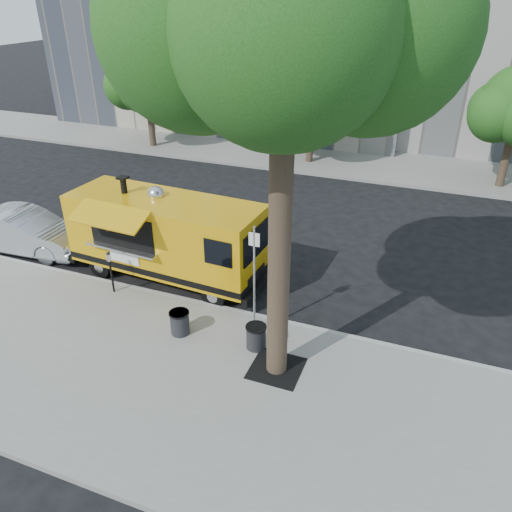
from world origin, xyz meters
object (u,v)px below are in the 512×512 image
Objects in this scene: trash_bin_left at (180,322)px; food_truck at (165,236)px; parking_meter at (110,267)px; trash_bin_right at (256,336)px; far_tree_a at (147,78)px; sign_post at (254,274)px; sedan at (25,231)px; far_tree_b at (313,87)px.

food_truck is at bearing 125.60° from trash_bin_left.
trash_bin_right is (4.86, -0.88, -0.49)m from parking_meter.
far_tree_a is 1.79× the size of sign_post.
sedan is 9.61m from trash_bin_right.
far_tree_a reaches higher than parking_meter.
parking_meter reaches higher than trash_bin_left.
far_tree_b reaches higher than parking_meter.
trash_bin_right is at bearing -65.47° from sign_post.
trash_bin_right is at bearing -50.77° from far_tree_a.
trash_bin_left is at bearing -112.66° from sedan.
food_truck is (-3.58, 1.72, -0.39)m from sign_post.
food_truck is at bearing 57.56° from parking_meter.
parking_meter is 2.10× the size of trash_bin_right.
far_tree_b is at bearing 2.54° from far_tree_a.
trash_bin_left reaches higher than trash_bin_right.
food_truck is at bearing -94.71° from far_tree_b.
sign_post is at bearing -50.17° from far_tree_a.
sedan is 6.93× the size of trash_bin_left.
food_truck reaches higher than trash_bin_left.
food_truck is 10.02× the size of trash_bin_left.
food_truck is at bearing -56.69° from far_tree_a.
sedan is 7.68m from trash_bin_left.
parking_meter is at bearing 159.58° from trash_bin_left.
far_tree_a is at bearing 117.15° from parking_meter.
sign_post reaches higher than trash_bin_left.
trash_bin_left is at bearing -175.34° from trash_bin_right.
far_tree_a is 8.36× the size of trash_bin_left.
trash_bin_right is at bearing -28.25° from food_truck.
far_tree_a is 19.04m from trash_bin_right.
far_tree_a is 4.01× the size of parking_meter.
sedan is at bearing 161.83° from trash_bin_left.
far_tree_b reaches higher than trash_bin_left.
far_tree_b is 12.79m from food_truck.
sedan is at bearing 163.26° from parking_meter.
sedan is (-6.49, -12.70, -3.10)m from far_tree_b.
far_tree_a is at bearing 129.23° from trash_bin_right.
trash_bin_right is (3.89, -2.40, -0.97)m from food_truck.
trash_bin_left is at bearing -50.98° from food_truck.
far_tree_a reaches higher than sign_post.
sedan is (-9.04, 1.55, -1.12)m from sign_post.
trash_bin_left is (-1.74, -0.84, -1.36)m from sign_post.
parking_meter is 4.96m from trash_bin_right.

